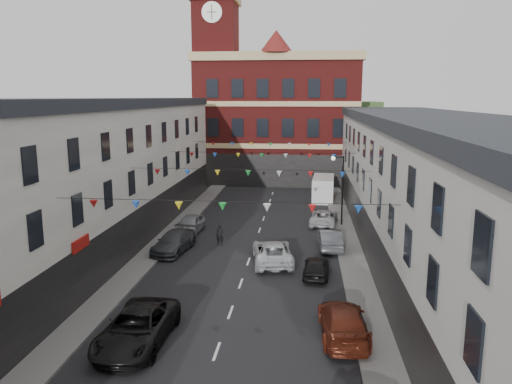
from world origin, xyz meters
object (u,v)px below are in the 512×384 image
(car_left_c, at_px, (137,328))
(car_right_c, at_px, (343,322))
(car_right_e, at_px, (330,239))
(pedestrian, at_px, (220,235))
(moving_car, at_px, (273,252))
(car_right_d, at_px, (316,267))
(car_left_d, at_px, (174,242))
(car_right_f, at_px, (324,217))
(white_van, at_px, (323,188))
(car_left_e, at_px, (190,224))
(street_lamp, at_px, (340,181))

(car_left_c, relative_size, car_right_c, 1.11)
(car_right_e, xyz_separation_m, pedestrian, (-8.00, -0.07, 0.07))
(car_left_c, distance_m, moving_car, 12.74)
(car_right_d, height_order, pedestrian, pedestrian)
(car_right_e, distance_m, pedestrian, 8.00)
(car_left_d, xyz_separation_m, car_right_f, (10.80, 8.78, -0.06))
(car_right_c, distance_m, white_van, 31.13)
(car_right_c, distance_m, moving_car, 10.74)
(car_right_c, relative_size, white_van, 0.91)
(car_right_c, bearing_deg, car_right_d, -84.49)
(car_right_e, bearing_deg, white_van, -93.80)
(white_van, relative_size, pedestrian, 3.54)
(car_right_e, bearing_deg, car_left_c, 55.61)
(car_left_d, xyz_separation_m, car_right_d, (9.93, -4.02, -0.07))
(car_left_e, relative_size, pedestrian, 2.73)
(car_left_c, distance_m, car_left_e, 18.36)
(car_left_e, height_order, car_right_c, car_right_c)
(car_right_d, bearing_deg, street_lamp, -96.04)
(pedestrian, bearing_deg, car_right_e, 4.45)
(car_left_d, distance_m, car_right_d, 10.72)
(car_right_f, height_order, moving_car, moving_car)
(car_right_f, height_order, white_van, white_van)
(white_van, bearing_deg, car_right_e, -86.76)
(street_lamp, relative_size, car_left_e, 1.39)
(car_right_c, relative_size, car_right_e, 1.18)
(car_left_c, xyz_separation_m, car_right_c, (9.10, 1.61, -0.05))
(car_right_e, relative_size, pedestrian, 2.75)
(pedestrian, bearing_deg, white_van, 69.26)
(street_lamp, distance_m, pedestrian, 11.61)
(car_left_e, height_order, moving_car, moving_car)
(car_left_d, bearing_deg, car_right_c, -38.98)
(car_right_d, bearing_deg, car_right_e, -96.63)
(car_left_c, height_order, car_right_f, car_left_c)
(car_left_d, distance_m, moving_car, 7.32)
(car_right_c, bearing_deg, white_van, -92.54)
(car_right_f, relative_size, moving_car, 0.87)
(car_right_e, bearing_deg, car_left_d, 6.08)
(car_right_e, bearing_deg, car_left_e, -19.10)
(moving_car, bearing_deg, car_right_f, -117.31)
(car_right_d, bearing_deg, pedestrian, -36.30)
(car_right_e, distance_m, moving_car, 5.28)
(car_left_e, distance_m, car_right_e, 11.40)
(car_left_d, xyz_separation_m, pedestrian, (3.00, 1.79, 0.08))
(car_left_e, distance_m, moving_car, 9.72)
(car_right_e, relative_size, car_right_f, 0.93)
(car_left_c, xyz_separation_m, moving_car, (5.22, 11.62, -0.05))
(car_left_e, xyz_separation_m, white_van, (11.08, 14.46, 0.50))
(car_right_c, xyz_separation_m, white_van, (0.10, 31.13, 0.49))
(moving_car, height_order, pedestrian, pedestrian)
(car_right_c, xyz_separation_m, car_right_f, (-0.20, 20.52, -0.09))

